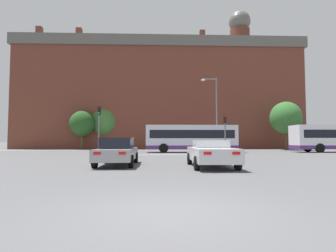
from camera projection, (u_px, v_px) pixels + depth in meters
name	position (u px, v px, depth m)	size (l,w,h in m)	color
ground_plane	(169.00, 212.00, 4.92)	(400.00, 400.00, 0.00)	#545456
stop_line_strip	(161.00, 155.00, 24.19)	(9.72, 0.30, 0.01)	silver
far_pavement	(160.00, 150.00, 36.18)	(70.80, 2.50, 0.01)	gray
brick_civic_building	(161.00, 96.00, 45.90)	(46.81, 11.26, 24.60)	brown
car_saloon_left	(117.00, 151.00, 14.09)	(1.99, 4.63, 1.47)	#9E9EA3
car_roadster_right	(211.00, 153.00, 13.18)	(2.10, 4.71, 1.35)	silver
bus_crossing_lead	(191.00, 138.00, 29.33)	(10.03, 2.68, 3.01)	silver
traffic_light_near_right	(225.00, 128.00, 25.52)	(0.26, 0.31, 3.81)	slate
traffic_light_near_left	(99.00, 122.00, 24.68)	(0.26, 0.31, 4.56)	slate
street_lamp_junction	(214.00, 108.00, 28.55)	(1.79, 0.36, 8.21)	slate
pedestrian_waiting	(133.00, 143.00, 36.02)	(0.31, 0.44, 1.74)	black
pedestrian_walking_east	(188.00, 143.00, 37.01)	(0.37, 0.46, 1.70)	black
tree_by_building	(104.00, 123.00, 41.03)	(4.40, 4.40, 6.43)	#4C3823
tree_kerbside	(82.00, 124.00, 38.59)	(3.60, 3.60, 5.71)	#4C3823
tree_distant	(286.00, 118.00, 36.61)	(4.29, 4.29, 6.75)	#4C3823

